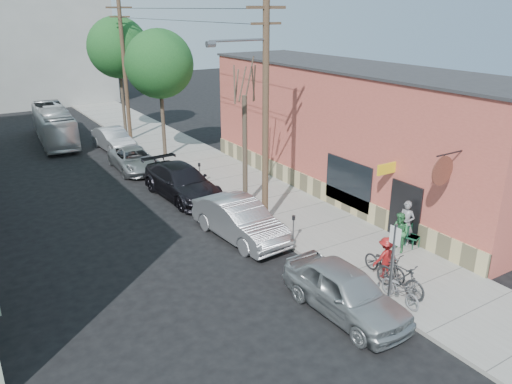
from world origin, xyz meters
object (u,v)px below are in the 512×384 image
car_1 (240,220)px  car_0 (345,291)px  patio_chair_a (413,237)px  car_2 (182,182)px  tree_bare (245,152)px  car_4 (113,139)px  tree_leafy_far (118,48)px  parked_bike_a (400,277)px  parked_bike_b (400,290)px  utility_pole_near (264,108)px  patron_grey (406,223)px  tree_leafy_mid (159,64)px  parking_meter_near (293,225)px  bus (54,125)px  patron_green (400,233)px  parking_meter_far (199,170)px  sign_post (393,256)px  cyclist (386,257)px  car_3 (134,160)px  patio_chair_b (413,237)px

car_1 → car_0: bearing=-94.4°
patio_chair_a → car_2: size_ratio=0.15×
tree_bare → car_1: bearing=-125.2°
patio_chair_a → car_4: 22.34m
tree_leafy_far → patio_chair_a: size_ratio=9.84×
parked_bike_a → car_0: bearing=168.5°
patio_chair_a → parked_bike_b: (-3.53, -2.56, 0.01)m
utility_pole_near → parked_bike_a: bearing=-85.1°
utility_pole_near → patron_grey: bearing=-53.1°
car_0 → patio_chair_a: bearing=18.2°
tree_leafy_mid → tree_bare: bearing=-90.0°
tree_leafy_far → car_1: bearing=-95.5°
utility_pole_near → tree_leafy_far: (0.41, 20.31, 1.15)m
parking_meter_near → utility_pole_near: 5.05m
tree_leafy_far → bus: bearing=174.2°
car_4 → parked_bike_b: bearing=-88.5°
parking_meter_near → tree_bare: 5.11m
utility_pole_near → patron_green: 7.51m
parking_meter_far → tree_leafy_mid: (0.55, 6.22, 5.09)m
tree_bare → tree_leafy_far: bearing=90.0°
parking_meter_far → car_0: bearing=-96.2°
sign_post → car_0: 1.91m
utility_pole_near → cyclist: 7.88m
patio_chair_a → parked_bike_b: parked_bike_b is taller
patron_green → parked_bike_a: size_ratio=0.81×
car_0 → car_3: (-0.54, 18.31, -0.14)m
parking_meter_far → tree_leafy_far: tree_leafy_far is taller
parking_meter_near → patron_grey: size_ratio=0.66×
sign_post → parking_meter_near: size_ratio=2.26×
cyclist → car_1: size_ratio=0.30×
patron_green → car_3: 17.17m
parked_bike_b → tree_bare: bearing=93.2°
tree_leafy_far → parking_meter_far: bearing=-92.2°
utility_pole_near → cyclist: size_ratio=6.47×
patron_grey → car_1: 6.88m
car_2 → tree_bare: bearing=-60.5°
patio_chair_b → patron_grey: patron_grey is taller
patio_chair_a → parked_bike_a: (-3.13, -2.17, 0.16)m
patron_green → car_4: size_ratio=0.35×
tree_leafy_far → patio_chair_b: size_ratio=9.84×
car_2 → car_0: bearing=-93.4°
utility_pole_near → patio_chair_a: size_ratio=11.36×
patio_chair_a → patio_chair_b: bearing=7.8°
parked_bike_b → car_0: car_0 is taller
utility_pole_near → patio_chair_b: bearing=-54.2°
patron_green → car_4: patron_green is taller
tree_leafy_mid → car_4: (-2.18, 3.91, -5.31)m
tree_bare → sign_post: bearing=-92.6°
tree_bare → car_4: bearing=98.8°
tree_leafy_far → patron_green: 26.31m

